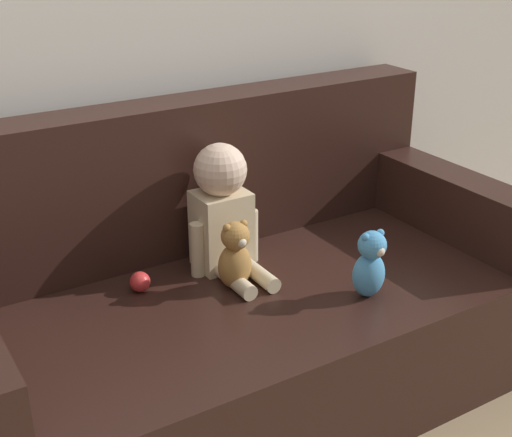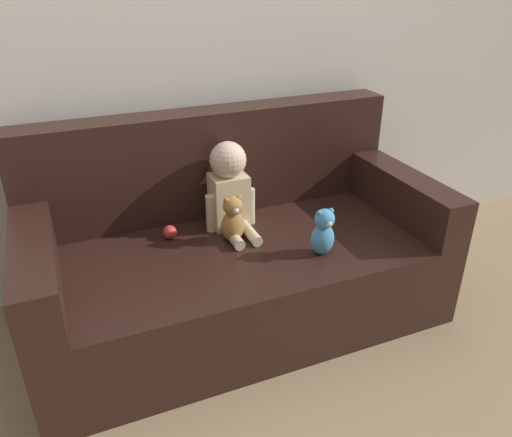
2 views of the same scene
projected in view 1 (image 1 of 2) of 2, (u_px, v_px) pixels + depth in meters
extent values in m
plane|color=#9E8460|center=(245.00, 395.00, 2.44)|extent=(12.00, 12.00, 0.00)
cube|color=black|center=(245.00, 343.00, 2.35)|extent=(1.89, 0.93, 0.42)
cube|color=black|center=(188.00, 175.00, 2.45)|extent=(1.89, 0.18, 0.53)
cube|color=black|center=(445.00, 200.00, 2.64)|extent=(0.16, 0.93, 0.23)
cube|color=beige|center=(221.00, 229.00, 2.36)|extent=(0.17, 0.15, 0.26)
sphere|color=beige|center=(220.00, 170.00, 2.28)|extent=(0.17, 0.17, 0.17)
cylinder|color=beige|center=(236.00, 281.00, 2.26)|extent=(0.05, 0.19, 0.05)
cylinder|color=beige|center=(259.00, 274.00, 2.30)|extent=(0.05, 0.19, 0.05)
cylinder|color=beige|center=(198.00, 250.00, 2.31)|extent=(0.05, 0.05, 0.18)
cylinder|color=beige|center=(251.00, 236.00, 2.41)|extent=(0.05, 0.05, 0.18)
ellipsoid|color=#AD7A3D|center=(235.00, 266.00, 2.25)|extent=(0.11, 0.09, 0.15)
sphere|color=#AD7A3D|center=(235.00, 236.00, 2.20)|extent=(0.09, 0.09, 0.09)
sphere|color=#AD7A3D|center=(227.00, 228.00, 2.17)|extent=(0.03, 0.03, 0.03)
sphere|color=#AD7A3D|center=(244.00, 224.00, 2.20)|extent=(0.03, 0.03, 0.03)
sphere|color=beige|center=(241.00, 242.00, 2.17)|extent=(0.03, 0.03, 0.03)
ellipsoid|color=#4C9EDB|center=(369.00, 275.00, 2.20)|extent=(0.11, 0.09, 0.15)
sphere|color=#4C9EDB|center=(372.00, 245.00, 2.15)|extent=(0.09, 0.09, 0.09)
sphere|color=#4C9EDB|center=(365.00, 237.00, 2.12)|extent=(0.02, 0.02, 0.02)
sphere|color=#4C9EDB|center=(380.00, 233.00, 2.15)|extent=(0.02, 0.02, 0.02)
sphere|color=beige|center=(380.00, 251.00, 2.13)|extent=(0.03, 0.03, 0.03)
sphere|color=red|center=(140.00, 282.00, 2.24)|extent=(0.07, 0.07, 0.07)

